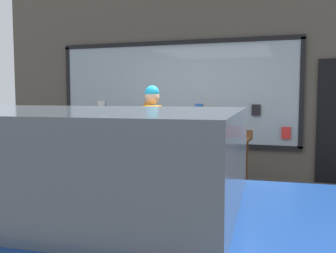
{
  "coord_description": "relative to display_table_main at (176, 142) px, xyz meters",
  "views": [
    {
      "loc": [
        1.7,
        -4.53,
        1.5
      ],
      "look_at": [
        -0.06,
        0.85,
        1.02
      ],
      "focal_mm": 40.0,
      "sensor_mm": 36.0,
      "label": 1
    }
  ],
  "objects": [
    {
      "name": "sandwich_board_sign",
      "position": [
        -1.87,
        0.17,
        -0.26
      ],
      "size": [
        0.74,
        0.89,
        1.0
      ],
      "rotation": [
        0.0,
        0.0,
        0.3
      ],
      "color": "black",
      "rests_on": "ground_plane"
    },
    {
      "name": "shopfront_facade",
      "position": [
        0.0,
        1.34,
        1.02
      ],
      "size": [
        8.18,
        0.29,
        3.63
      ],
      "color": "#4C473D",
      "rests_on": "ground_plane"
    },
    {
      "name": "small_dog",
      "position": [
        0.18,
        -0.69,
        -0.45
      ],
      "size": [
        0.25,
        0.56,
        0.46
      ],
      "rotation": [
        0.0,
        0.0,
        1.63
      ],
      "color": "black",
      "rests_on": "ground_plane"
    },
    {
      "name": "parked_car",
      "position": [
        0.23,
        -3.62,
        -0.03
      ],
      "size": [
        4.41,
        2.04,
        1.41
      ],
      "rotation": [
        0.0,
        0.0,
        0.06
      ],
      "color": "navy",
      "rests_on": "ground_plane"
    },
    {
      "name": "person_browsing",
      "position": [
        -0.2,
        -0.53,
        0.18
      ],
      "size": [
        0.3,
        0.64,
        1.63
      ],
      "rotation": [
        0.0,
        0.0,
        1.76
      ],
      "color": "#4C382D",
      "rests_on": "ground_plane"
    },
    {
      "name": "ground_plane",
      "position": [
        -0.01,
        -1.05,
        -0.77
      ],
      "size": [
        40.0,
        40.0,
        0.0
      ],
      "primitive_type": "plane",
      "color": "#474444"
    },
    {
      "name": "display_table_main",
      "position": [
        0.0,
        0.0,
        0.0
      ],
      "size": [
        2.33,
        0.77,
        0.96
      ],
      "color": "brown",
      "rests_on": "ground_plane"
    }
  ]
}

